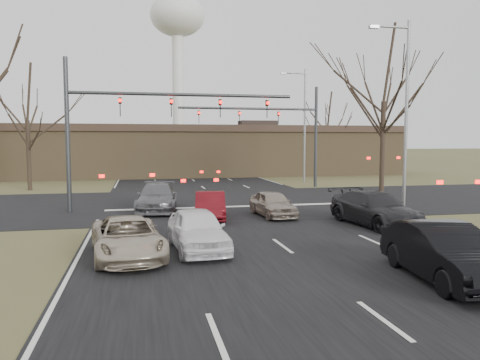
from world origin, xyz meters
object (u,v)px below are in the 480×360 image
at_px(car_silver_suv, 127,238).
at_px(car_silver_ahead, 273,204).
at_px(car_charcoal_sedan, 375,209).
at_px(water_tower, 178,25).
at_px(mast_arm_far, 282,124).
at_px(car_grey_ahead, 157,197).
at_px(car_red_ahead, 210,206).
at_px(car_black_hatch, 445,253).
at_px(streetlight_right_near, 403,105).
at_px(car_white_sedan, 197,230).
at_px(streetlight_right_far, 303,120).
at_px(building, 204,150).
at_px(mast_arm_near, 132,115).

height_order(car_silver_suv, car_silver_ahead, car_silver_suv).
bearing_deg(car_charcoal_sedan, water_tower, 82.59).
distance_m(mast_arm_far, car_charcoal_sedan, 17.46).
bearing_deg(car_silver_suv, mast_arm_far, 53.95).
xyz_separation_m(car_grey_ahead, car_red_ahead, (2.36, -3.27, -0.08)).
bearing_deg(water_tower, mast_arm_far, -89.89).
height_order(car_black_hatch, car_charcoal_sedan, car_black_hatch).
relative_size(streetlight_right_near, car_grey_ahead, 2.00).
xyz_separation_m(water_tower, car_silver_suv, (-11.30, -117.45, -34.83)).
bearing_deg(water_tower, streetlight_right_near, -88.53).
height_order(water_tower, car_white_sedan, water_tower).
relative_size(streetlight_right_far, car_silver_suv, 2.18).
relative_size(water_tower, car_silver_suv, 9.69).
relative_size(building, mast_arm_near, 3.50).
bearing_deg(building, car_grey_ahead, -103.24).
bearing_deg(car_white_sedan, car_silver_suv, -171.79).
bearing_deg(streetlight_right_far, car_white_sedan, -117.23).
distance_m(water_tower, mast_arm_near, 111.80).
bearing_deg(car_red_ahead, car_silver_suv, -110.89).
height_order(streetlight_right_near, streetlight_right_far, same).
bearing_deg(car_black_hatch, water_tower, 94.40).
bearing_deg(car_silver_suv, car_charcoal_sedan, 11.91).
xyz_separation_m(streetlight_right_far, car_silver_suv, (-14.62, -24.45, -4.95)).
xyz_separation_m(building, mast_arm_near, (-7.23, -25.00, 2.41)).
distance_m(water_tower, streetlight_right_near, 114.02).
relative_size(water_tower, streetlight_right_far, 4.45).
bearing_deg(streetlight_right_far, water_tower, 92.05).
height_order(mast_arm_near, car_silver_ahead, mast_arm_near).
height_order(water_tower, car_silver_suv, water_tower).
xyz_separation_m(streetlight_right_near, car_grey_ahead, (-12.82, 2.50, -4.86)).
distance_m(water_tower, car_silver_suv, 123.02).
bearing_deg(car_white_sedan, building, 77.60).
bearing_deg(mast_arm_near, car_silver_suv, -90.39).
relative_size(mast_arm_far, streetlight_right_near, 1.11).
distance_m(mast_arm_far, car_silver_suv, 23.86).
height_order(water_tower, streetlight_right_far, water_tower).
distance_m(streetlight_right_near, car_charcoal_sedan, 7.19).
height_order(water_tower, mast_arm_far, water_tower).
xyz_separation_m(car_black_hatch, car_grey_ahead, (-6.99, 14.30, -0.04)).
height_order(car_black_hatch, car_grey_ahead, car_black_hatch).
height_order(car_charcoal_sedan, car_silver_ahead, car_charcoal_sedan).
relative_size(water_tower, streetlight_right_near, 4.45).
bearing_deg(car_red_ahead, car_white_sedan, -94.58).
xyz_separation_m(car_white_sedan, car_charcoal_sedan, (8.21, 3.04, 0.03)).
relative_size(building, car_silver_suv, 9.24).
bearing_deg(building, mast_arm_far, -74.42).
bearing_deg(car_black_hatch, mast_arm_far, 88.48).
distance_m(car_white_sedan, car_silver_ahead, 7.75).
bearing_deg(water_tower, car_black_hatch, -91.42).
xyz_separation_m(streetlight_right_near, car_silver_ahead, (-7.33, -0.62, -4.95)).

